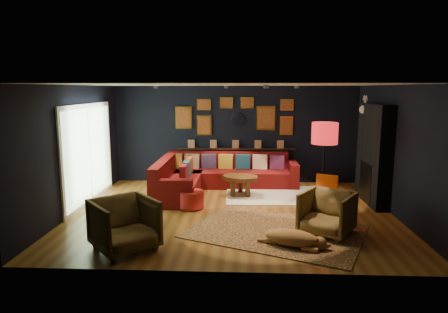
{
  "coord_description": "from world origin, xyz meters",
  "views": [
    {
      "loc": [
        0.2,
        -7.96,
        2.53
      ],
      "look_at": [
        -0.2,
        0.3,
        1.12
      ],
      "focal_mm": 32.0,
      "sensor_mm": 36.0,
      "label": 1
    }
  ],
  "objects_px": {
    "coffee_table": "(240,180)",
    "dog": "(292,235)",
    "armchair_right": "(327,211)",
    "pouf": "(191,199)",
    "armchair_left": "(124,222)",
    "gold_stool": "(143,225)",
    "sectional": "(210,177)",
    "floor_lamp": "(325,137)",
    "orange_chair": "(325,194)"
  },
  "relations": [
    {
      "from": "armchair_left",
      "to": "dog",
      "type": "relative_size",
      "value": 0.78
    },
    {
      "from": "coffee_table",
      "to": "dog",
      "type": "xyz_separation_m",
      "value": [
        0.86,
        -3.05,
        -0.19
      ]
    },
    {
      "from": "pouf",
      "to": "gold_stool",
      "type": "xyz_separation_m",
      "value": [
        -0.61,
        -1.72,
        0.01
      ]
    },
    {
      "from": "sectional",
      "to": "dog",
      "type": "relative_size",
      "value": 2.87
    },
    {
      "from": "sectional",
      "to": "armchair_left",
      "type": "bearing_deg",
      "value": -105.06
    },
    {
      "from": "orange_chair",
      "to": "armchair_right",
      "type": "bearing_deg",
      "value": -74.02
    },
    {
      "from": "floor_lamp",
      "to": "dog",
      "type": "relative_size",
      "value": 1.58
    },
    {
      "from": "gold_stool",
      "to": "orange_chair",
      "type": "distance_m",
      "value": 3.48
    },
    {
      "from": "sectional",
      "to": "floor_lamp",
      "type": "xyz_separation_m",
      "value": [
        2.43,
        -1.86,
        1.26
      ]
    },
    {
      "from": "sectional",
      "to": "gold_stool",
      "type": "xyz_separation_m",
      "value": [
        -0.89,
        -3.33,
        -0.1
      ]
    },
    {
      "from": "floor_lamp",
      "to": "armchair_left",
      "type": "bearing_deg",
      "value": -150.0
    },
    {
      "from": "gold_stool",
      "to": "orange_chair",
      "type": "height_order",
      "value": "orange_chair"
    },
    {
      "from": "pouf",
      "to": "armchair_right",
      "type": "height_order",
      "value": "armchair_right"
    },
    {
      "from": "sectional",
      "to": "dog",
      "type": "distance_m",
      "value": 3.96
    },
    {
      "from": "gold_stool",
      "to": "sectional",
      "type": "bearing_deg",
      "value": 75.09
    },
    {
      "from": "gold_stool",
      "to": "orange_chair",
      "type": "bearing_deg",
      "value": 18.23
    },
    {
      "from": "gold_stool",
      "to": "dog",
      "type": "relative_size",
      "value": 0.37
    },
    {
      "from": "floor_lamp",
      "to": "coffee_table",
      "type": "bearing_deg",
      "value": 142.01
    },
    {
      "from": "armchair_left",
      "to": "armchair_right",
      "type": "bearing_deg",
      "value": -26.44
    },
    {
      "from": "sectional",
      "to": "coffee_table",
      "type": "xyz_separation_m",
      "value": [
        0.76,
        -0.56,
        0.07
      ]
    },
    {
      "from": "floor_lamp",
      "to": "armchair_right",
      "type": "bearing_deg",
      "value": -96.87
    },
    {
      "from": "sectional",
      "to": "armchair_left",
      "type": "height_order",
      "value": "armchair_left"
    },
    {
      "from": "pouf",
      "to": "armchair_right",
      "type": "distance_m",
      "value": 2.93
    },
    {
      "from": "coffee_table",
      "to": "armchair_left",
      "type": "xyz_separation_m",
      "value": [
        -1.8,
        -3.3,
        0.06
      ]
    },
    {
      "from": "armchair_right",
      "to": "orange_chair",
      "type": "xyz_separation_m",
      "value": [
        0.12,
        0.77,
        0.1
      ]
    },
    {
      "from": "armchair_left",
      "to": "floor_lamp",
      "type": "distance_m",
      "value": 4.16
    },
    {
      "from": "armchair_right",
      "to": "dog",
      "type": "height_order",
      "value": "armchair_right"
    },
    {
      "from": "pouf",
      "to": "dog",
      "type": "distance_m",
      "value": 2.75
    },
    {
      "from": "armchair_right",
      "to": "coffee_table",
      "type": "bearing_deg",
      "value": 154.47
    },
    {
      "from": "armchair_left",
      "to": "gold_stool",
      "type": "relative_size",
      "value": 2.12
    },
    {
      "from": "sectional",
      "to": "pouf",
      "type": "relative_size",
      "value": 6.37
    },
    {
      "from": "sectional",
      "to": "floor_lamp",
      "type": "distance_m",
      "value": 3.31
    },
    {
      "from": "sectional",
      "to": "gold_stool",
      "type": "bearing_deg",
      "value": -104.91
    },
    {
      "from": "armchair_left",
      "to": "orange_chair",
      "type": "height_order",
      "value": "armchair_left"
    },
    {
      "from": "sectional",
      "to": "armchair_right",
      "type": "xyz_separation_m",
      "value": [
        2.29,
        -3.01,
        0.1
      ]
    },
    {
      "from": "pouf",
      "to": "armchair_right",
      "type": "xyz_separation_m",
      "value": [
        2.56,
        -1.4,
        0.21
      ]
    },
    {
      "from": "sectional",
      "to": "dog",
      "type": "height_order",
      "value": "sectional"
    },
    {
      "from": "armchair_left",
      "to": "dog",
      "type": "distance_m",
      "value": 2.68
    },
    {
      "from": "armchair_right",
      "to": "orange_chair",
      "type": "relative_size",
      "value": 0.95
    },
    {
      "from": "coffee_table",
      "to": "orange_chair",
      "type": "height_order",
      "value": "orange_chair"
    },
    {
      "from": "sectional",
      "to": "orange_chair",
      "type": "relative_size",
      "value": 3.86
    },
    {
      "from": "armchair_left",
      "to": "sectional",
      "type": "bearing_deg",
      "value": 34.17
    },
    {
      "from": "dog",
      "to": "floor_lamp",
      "type": "bearing_deg",
      "value": 85.06
    },
    {
      "from": "armchair_left",
      "to": "gold_stool",
      "type": "bearing_deg",
      "value": 33.23
    },
    {
      "from": "coffee_table",
      "to": "dog",
      "type": "relative_size",
      "value": 0.9
    },
    {
      "from": "gold_stool",
      "to": "floor_lamp",
      "type": "bearing_deg",
      "value": 23.89
    },
    {
      "from": "armchair_right",
      "to": "dog",
      "type": "bearing_deg",
      "value": -105.75
    },
    {
      "from": "gold_stool",
      "to": "floor_lamp",
      "type": "distance_m",
      "value": 3.87
    },
    {
      "from": "sectional",
      "to": "orange_chair",
      "type": "xyz_separation_m",
      "value": [
        2.41,
        -2.24,
        0.2
      ]
    },
    {
      "from": "sectional",
      "to": "dog",
      "type": "bearing_deg",
      "value": -65.9
    }
  ]
}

